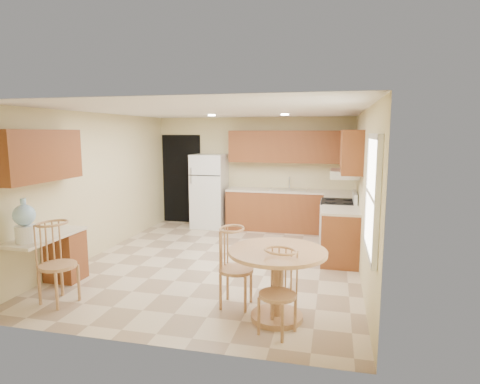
% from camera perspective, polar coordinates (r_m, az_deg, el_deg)
% --- Properties ---
extents(floor, '(5.50, 5.50, 0.00)m').
position_cam_1_polar(floor, '(6.87, -2.78, -9.86)').
color(floor, '#CBB493').
rests_on(floor, ground).
extents(ceiling, '(4.50, 5.50, 0.02)m').
position_cam_1_polar(ceiling, '(6.53, -2.94, 11.44)').
color(ceiling, white).
rests_on(ceiling, wall_back).
extents(wall_back, '(4.50, 0.02, 2.50)m').
position_cam_1_polar(wall_back, '(9.24, 1.88, 2.82)').
color(wall_back, beige).
rests_on(wall_back, floor).
extents(wall_front, '(4.50, 0.02, 2.50)m').
position_cam_1_polar(wall_front, '(4.06, -13.71, -4.74)').
color(wall_front, beige).
rests_on(wall_front, floor).
extents(wall_left, '(0.02, 5.50, 2.50)m').
position_cam_1_polar(wall_left, '(7.53, -19.55, 1.03)').
color(wall_left, beige).
rests_on(wall_left, floor).
extents(wall_right, '(0.02, 5.50, 2.50)m').
position_cam_1_polar(wall_right, '(6.35, 17.05, -0.15)').
color(wall_right, beige).
rests_on(wall_right, floor).
extents(doorway, '(0.90, 0.02, 2.10)m').
position_cam_1_polar(doorway, '(9.75, -8.29, 1.84)').
color(doorway, black).
rests_on(doorway, floor).
extents(base_cab_back, '(2.75, 0.60, 0.87)m').
position_cam_1_polar(base_cab_back, '(8.94, 6.98, -2.72)').
color(base_cab_back, brown).
rests_on(base_cab_back, floor).
extents(counter_back, '(2.75, 0.63, 0.04)m').
position_cam_1_polar(counter_back, '(8.86, 7.04, 0.16)').
color(counter_back, beige).
rests_on(counter_back, base_cab_back).
extents(base_cab_right_a, '(0.60, 0.59, 0.87)m').
position_cam_1_polar(base_cab_right_a, '(8.31, 13.93, -3.77)').
color(base_cab_right_a, brown).
rests_on(base_cab_right_a, floor).
extents(counter_right_a, '(0.63, 0.59, 0.04)m').
position_cam_1_polar(counter_right_a, '(8.22, 14.04, -0.67)').
color(counter_right_a, beige).
rests_on(counter_right_a, base_cab_right_a).
extents(base_cab_right_b, '(0.60, 0.80, 0.87)m').
position_cam_1_polar(base_cab_right_b, '(6.89, 14.04, -6.29)').
color(base_cab_right_b, brown).
rests_on(base_cab_right_b, floor).
extents(counter_right_b, '(0.63, 0.80, 0.04)m').
position_cam_1_polar(counter_right_b, '(6.79, 14.18, -2.58)').
color(counter_right_b, beige).
rests_on(counter_right_b, base_cab_right_b).
extents(upper_cab_back, '(2.75, 0.33, 0.70)m').
position_cam_1_polar(upper_cab_back, '(8.91, 7.24, 6.41)').
color(upper_cab_back, brown).
rests_on(upper_cab_back, wall_back).
extents(upper_cab_right, '(0.33, 2.42, 0.70)m').
position_cam_1_polar(upper_cab_right, '(7.49, 15.40, 5.79)').
color(upper_cab_right, brown).
rests_on(upper_cab_right, wall_right).
extents(upper_cab_left, '(0.33, 1.40, 0.70)m').
position_cam_1_polar(upper_cab_left, '(6.09, -26.67, 4.65)').
color(upper_cab_left, brown).
rests_on(upper_cab_left, wall_left).
extents(sink, '(0.78, 0.44, 0.01)m').
position_cam_1_polar(sink, '(8.86, 6.88, 0.31)').
color(sink, silver).
rests_on(sink, counter_back).
extents(range_hood, '(0.50, 0.76, 0.14)m').
position_cam_1_polar(range_hood, '(7.49, 14.63, 2.52)').
color(range_hood, silver).
rests_on(range_hood, upper_cab_right).
extents(desk_pedestal, '(0.48, 0.42, 0.72)m').
position_cam_1_polar(desk_pedestal, '(6.50, -23.62, -8.34)').
color(desk_pedestal, brown).
rests_on(desk_pedestal, floor).
extents(desk_top, '(0.50, 1.20, 0.04)m').
position_cam_1_polar(desk_top, '(6.12, -25.97, -5.74)').
color(desk_top, beige).
rests_on(desk_top, desk_pedestal).
extents(window, '(0.06, 1.12, 1.30)m').
position_cam_1_polar(window, '(4.49, 18.39, -0.44)').
color(window, white).
rests_on(window, wall_right).
extents(can_light_a, '(0.14, 0.14, 0.02)m').
position_cam_1_polar(can_light_a, '(7.83, -4.03, 10.83)').
color(can_light_a, white).
rests_on(can_light_a, ceiling).
extents(can_light_b, '(0.14, 0.14, 0.02)m').
position_cam_1_polar(can_light_b, '(7.53, 6.39, 10.89)').
color(can_light_b, white).
rests_on(can_light_b, ceiling).
extents(refrigerator, '(0.74, 0.72, 1.67)m').
position_cam_1_polar(refrigerator, '(9.20, -4.38, 0.15)').
color(refrigerator, white).
rests_on(refrigerator, floor).
extents(stove, '(0.65, 0.76, 1.09)m').
position_cam_1_polar(stove, '(7.64, 13.80, -4.57)').
color(stove, white).
rests_on(stove, floor).
extents(dining_table, '(1.13, 1.13, 0.84)m').
position_cam_1_polar(dining_table, '(4.72, 5.32, -11.57)').
color(dining_table, tan).
rests_on(dining_table, floor).
extents(chair_table_a, '(0.44, 0.56, 0.99)m').
position_cam_1_polar(chair_table_a, '(4.94, -0.83, -9.89)').
color(chair_table_a, tan).
rests_on(chair_table_a, floor).
extents(chair_table_b, '(0.40, 0.45, 0.91)m').
position_cam_1_polar(chair_table_b, '(4.33, 5.21, -13.32)').
color(chair_table_b, tan).
rests_on(chair_table_b, floor).
extents(chair_desk, '(0.46, 0.59, 1.03)m').
position_cam_1_polar(chair_desk, '(5.54, -25.18, -8.41)').
color(chair_desk, tan).
rests_on(chair_desk, floor).
extents(water_crock, '(0.27, 0.27, 0.57)m').
position_cam_1_polar(water_crock, '(5.80, -28.29, -3.83)').
color(water_crock, white).
rests_on(water_crock, desk_top).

